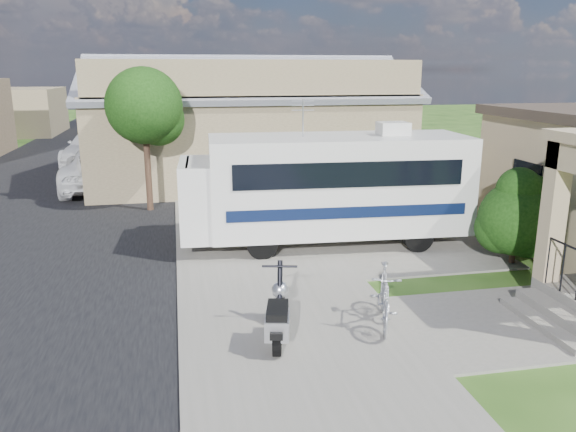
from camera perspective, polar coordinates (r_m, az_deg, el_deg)
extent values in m
plane|color=#1F3F11|center=(10.77, 5.30, -9.91)|extent=(120.00, 120.00, 0.00)
cube|color=black|center=(20.41, -24.11, 0.74)|extent=(9.00, 80.00, 0.02)
cube|color=slate|center=(19.96, -5.64, 1.74)|extent=(4.00, 80.00, 0.06)
cube|color=slate|center=(15.21, 5.93, -2.41)|extent=(7.00, 6.00, 0.05)
cube|color=slate|center=(11.15, 22.03, -9.96)|extent=(4.00, 3.00, 0.05)
cube|color=black|center=(14.94, 22.98, 2.81)|extent=(0.04, 1.10, 1.20)
cube|color=slate|center=(11.26, 25.95, -9.39)|extent=(0.40, 2.16, 0.32)
cube|color=slate|center=(11.09, 24.44, -10.03)|extent=(0.35, 2.16, 0.16)
cube|color=tan|center=(11.74, 25.37, 0.35)|extent=(0.35, 0.35, 2.70)
cube|color=#706246|center=(23.70, -4.31, 8.15)|extent=(12.00, 8.00, 3.60)
cube|color=slate|center=(21.57, -3.75, 13.78)|extent=(12.50, 4.40, 1.78)
cube|color=slate|center=(25.54, -4.99, 13.89)|extent=(12.50, 4.40, 1.78)
cube|color=slate|center=(23.55, -4.46, 15.54)|extent=(12.50, 0.50, 0.22)
cube|color=#706246|center=(19.68, -3.00, 13.71)|extent=(11.76, 0.20, 1.30)
cylinder|color=black|center=(18.62, -14.08, 5.28)|extent=(0.20, 0.20, 3.15)
sphere|color=black|center=(18.43, -14.43, 10.81)|extent=(2.40, 2.40, 2.40)
sphere|color=black|center=(18.64, -13.07, 9.54)|extent=(1.68, 1.68, 1.68)
cylinder|color=black|center=(28.53, -13.26, 8.59)|extent=(0.20, 0.20, 3.29)
sphere|color=black|center=(28.40, -13.49, 12.36)|extent=(2.40, 2.40, 2.40)
sphere|color=black|center=(28.61, -12.60, 11.48)|extent=(1.68, 1.68, 1.68)
cylinder|color=black|center=(37.50, -12.87, 9.76)|extent=(0.20, 0.20, 3.01)
sphere|color=black|center=(37.40, -13.03, 12.38)|extent=(2.40, 2.40, 2.40)
sphere|color=black|center=(37.61, -12.36, 11.77)|extent=(1.68, 1.68, 1.68)
cube|color=silver|center=(14.51, 5.12, 3.33)|extent=(6.64, 2.67, 2.42)
cube|color=silver|center=(14.18, -9.36, 1.78)|extent=(0.86, 2.25, 1.86)
cube|color=black|center=(14.09, -10.13, 3.78)|extent=(0.16, 1.98, 0.84)
cube|color=black|center=(13.30, 6.33, 4.18)|extent=(5.54, 0.32, 0.61)
cube|color=black|center=(15.56, 4.16, 5.75)|extent=(5.54, 0.32, 0.61)
cube|color=black|center=(13.50, 6.22, 0.34)|extent=(5.87, 0.33, 0.28)
cube|color=black|center=(15.73, 4.10, 2.43)|extent=(5.87, 0.33, 0.28)
cube|color=silver|center=(14.69, 10.62, 8.73)|extent=(0.78, 0.69, 0.33)
cylinder|color=#B1B2B9|center=(14.09, 1.53, 9.94)|extent=(0.04, 0.04, 0.93)
cylinder|color=black|center=(13.49, -2.66, -2.82)|extent=(0.76, 0.30, 0.75)
cylinder|color=black|center=(15.45, -3.42, -0.55)|extent=(0.76, 0.30, 0.75)
cylinder|color=black|center=(14.39, 13.06, -2.07)|extent=(0.76, 0.30, 0.75)
cylinder|color=black|center=(16.24, 10.48, -0.02)|extent=(0.76, 0.30, 0.75)
cylinder|color=black|center=(14.22, 21.86, -3.28)|extent=(0.14, 0.14, 0.69)
sphere|color=black|center=(14.02, 22.16, -0.27)|extent=(1.72, 1.72, 1.72)
sphere|color=black|center=(14.34, 22.88, 1.39)|extent=(1.38, 1.38, 1.38)
sphere|color=black|center=(14.08, 20.80, -1.16)|extent=(1.20, 1.20, 1.20)
sphere|color=black|center=(13.99, 23.18, -1.86)|extent=(1.03, 1.03, 1.03)
sphere|color=black|center=(13.87, 22.43, 2.48)|extent=(1.03, 1.03, 1.03)
cylinder|color=black|center=(9.09, -1.12, -12.58)|extent=(0.24, 0.51, 0.49)
cylinder|color=black|center=(10.20, -0.80, -9.43)|extent=(0.24, 0.51, 0.49)
cube|color=#B1B2B9|center=(9.56, -0.97, -10.69)|extent=(0.46, 0.67, 0.09)
cube|color=#B1B2B9|center=(9.09, -1.09, -11.01)|extent=(0.51, 0.68, 0.33)
cube|color=black|center=(9.05, -1.08, -9.58)|extent=(0.47, 0.73, 0.13)
cube|color=black|center=(8.85, -1.17, -11.92)|extent=(0.25, 0.26, 0.11)
cylinder|color=black|center=(9.95, -0.83, -7.26)|extent=(0.17, 0.39, 0.93)
sphere|color=#B1B2B9|center=(10.05, -0.81, -7.51)|extent=(0.31, 0.31, 0.31)
sphere|color=black|center=(10.13, -0.79, -7.32)|extent=(0.13, 0.13, 0.13)
cylinder|color=black|center=(9.72, -0.86, -5.14)|extent=(0.61, 0.18, 0.04)
cube|color=black|center=(10.14, -0.81, -8.73)|extent=(0.22, 0.34, 0.07)
imported|color=#B1B2B9|center=(10.16, 9.76, -8.36)|extent=(1.02, 1.83, 1.06)
imported|color=white|center=(22.88, -18.61, 4.65)|extent=(3.07, 5.90, 1.59)
imported|color=white|center=(29.35, -18.99, 6.69)|extent=(3.03, 5.79, 1.60)
cylinder|color=#125B1A|center=(12.07, 23.72, -7.94)|extent=(0.37, 0.37, 0.17)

